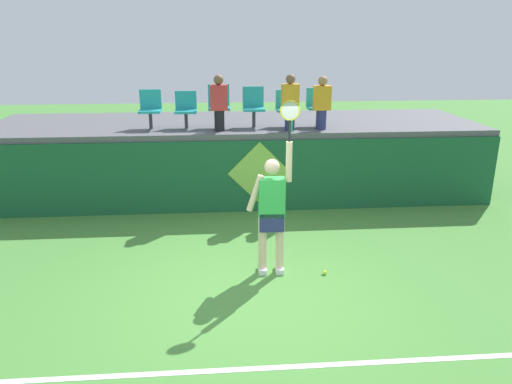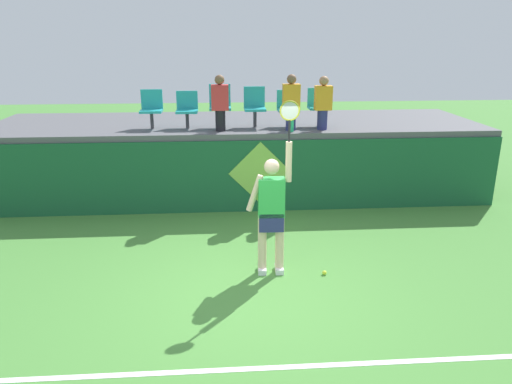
# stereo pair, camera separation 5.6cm
# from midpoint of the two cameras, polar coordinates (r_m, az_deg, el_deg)

# --- Properties ---
(ground_plane) EXTENTS (40.00, 40.00, 0.00)m
(ground_plane) POSITION_cam_midpoint_polar(r_m,az_deg,el_deg) (6.90, -0.97, -11.80)
(ground_plane) COLOR #478438
(court_back_wall) EXTENTS (10.66, 0.20, 1.46)m
(court_back_wall) POSITION_cam_midpoint_polar(r_m,az_deg,el_deg) (9.76, -2.28, 1.91)
(court_back_wall) COLOR #195633
(court_back_wall) RESTS_ON ground_plane
(spectator_platform) EXTENTS (10.66, 3.01, 0.12)m
(spectator_platform) POSITION_cam_midpoint_polar(r_m,az_deg,el_deg) (11.00, -2.66, 7.97)
(spectator_platform) COLOR #56565B
(spectator_platform) RESTS_ON court_back_wall
(court_baseline_stripe) EXTENTS (9.59, 0.08, 0.01)m
(court_baseline_stripe) POSITION_cam_midpoint_polar(r_m,az_deg,el_deg) (5.57, 0.17, -19.98)
(court_baseline_stripe) COLOR white
(court_baseline_stripe) RESTS_ON ground_plane
(tennis_player) EXTENTS (0.75, 0.27, 2.58)m
(tennis_player) POSITION_cam_midpoint_polar(r_m,az_deg,el_deg) (7.08, 1.65, -2.12)
(tennis_player) COLOR white
(tennis_player) RESTS_ON ground_plane
(tennis_ball) EXTENTS (0.07, 0.07, 0.07)m
(tennis_ball) POSITION_cam_midpoint_polar(r_m,az_deg,el_deg) (7.45, 7.84, -9.33)
(tennis_ball) COLOR #D1E533
(tennis_ball) RESTS_ON ground_plane
(water_bottle) EXTENTS (0.07, 0.07, 0.24)m
(water_bottle) POSITION_cam_midpoint_polar(r_m,az_deg,el_deg) (9.76, 3.97, 7.74)
(water_bottle) COLOR #26B272
(water_bottle) RESTS_ON spectator_platform
(stadium_chair_0) EXTENTS (0.44, 0.42, 0.78)m
(stadium_chair_0) POSITION_cam_midpoint_polar(r_m,az_deg,el_deg) (10.34, -12.45, 9.68)
(stadium_chair_0) COLOR #38383D
(stadium_chair_0) RESTS_ON spectator_platform
(stadium_chair_1) EXTENTS (0.44, 0.42, 0.74)m
(stadium_chair_1) POSITION_cam_midpoint_polar(r_m,az_deg,el_deg) (10.26, -8.38, 9.73)
(stadium_chair_1) COLOR #38383D
(stadium_chair_1) RESTS_ON spectator_platform
(stadium_chair_2) EXTENTS (0.44, 0.42, 0.88)m
(stadium_chair_2) POSITION_cam_midpoint_polar(r_m,az_deg,el_deg) (10.24, -4.53, 10.28)
(stadium_chair_2) COLOR #38383D
(stadium_chair_2) RESTS_ON spectator_platform
(stadium_chair_3) EXTENTS (0.44, 0.42, 0.82)m
(stadium_chair_3) POSITION_cam_midpoint_polar(r_m,az_deg,el_deg) (10.27, -0.45, 10.17)
(stadium_chair_3) COLOR #38383D
(stadium_chair_3) RESTS_ON spectator_platform
(stadium_chair_4) EXTENTS (0.44, 0.42, 0.74)m
(stadium_chair_4) POSITION_cam_midpoint_polar(r_m,az_deg,el_deg) (10.34, 3.46, 9.98)
(stadium_chair_4) COLOR #38383D
(stadium_chair_4) RESTS_ON spectator_platform
(stadium_chair_5) EXTENTS (0.44, 0.42, 0.78)m
(stadium_chair_5) POSITION_cam_midpoint_polar(r_m,az_deg,el_deg) (10.45, 7.07, 10.13)
(stadium_chair_5) COLOR #38383D
(stadium_chair_5) RESTS_ON spectator_platform
(spectator_0) EXTENTS (0.34, 0.20, 1.07)m
(spectator_0) POSITION_cam_midpoint_polar(r_m,az_deg,el_deg) (10.02, 7.59, 10.41)
(spectator_0) COLOR navy
(spectator_0) RESTS_ON spectator_platform
(spectator_1) EXTENTS (0.34, 0.20, 1.11)m
(spectator_1) POSITION_cam_midpoint_polar(r_m,az_deg,el_deg) (9.87, 3.86, 10.54)
(spectator_1) COLOR navy
(spectator_1) RESTS_ON spectator_platform
(spectator_2) EXTENTS (0.34, 0.20, 1.11)m
(spectator_2) POSITION_cam_midpoint_polar(r_m,az_deg,el_deg) (9.79, -4.53, 10.46)
(spectator_2) COLOR black
(spectator_2) RESTS_ON spectator_platform
(wall_signage_mount) EXTENTS (1.27, 0.01, 1.44)m
(wall_signage_mount) POSITION_cam_midpoint_polar(r_m,az_deg,el_deg) (9.91, 0.25, -2.25)
(wall_signage_mount) COLOR #195633
(wall_signage_mount) RESTS_ON ground_plane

